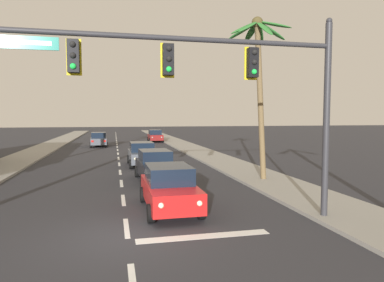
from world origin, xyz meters
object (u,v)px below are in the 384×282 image
at_px(sedan_parked_nearest_kerb, 155,136).
at_px(palm_right_second, 258,60).
at_px(traffic_signal_mast, 223,76).
at_px(sedan_third_in_queue, 155,165).
at_px(sedan_fifth_in_queue, 142,154).
at_px(sedan_oncoming_far, 99,139).
at_px(sedan_lead_at_stop_bar, 169,187).

bearing_deg(sedan_parked_nearest_kerb, palm_right_second, -86.27).
xyz_separation_m(traffic_signal_mast, sedan_parked_nearest_kerb, (2.24, 37.31, -3.94)).
distance_m(sedan_third_in_queue, palm_right_second, 7.94).
relative_size(traffic_signal_mast, sedan_fifth_in_queue, 2.44).
xyz_separation_m(sedan_third_in_queue, sedan_fifth_in_queue, (-0.26, 6.08, 0.00)).
distance_m(traffic_signal_mast, sedan_oncoming_far, 32.00).
bearing_deg(sedan_fifth_in_queue, palm_right_second, -53.48).
distance_m(traffic_signal_mast, sedan_lead_at_stop_bar, 4.78).
relative_size(sedan_oncoming_far, palm_right_second, 0.51).
relative_size(sedan_third_in_queue, sedan_oncoming_far, 1.00).
xyz_separation_m(traffic_signal_mast, sedan_oncoming_far, (-5.10, 31.34, -3.94)).
height_order(sedan_fifth_in_queue, sedan_oncoming_far, same).
bearing_deg(traffic_signal_mast, sedan_third_in_queue, 97.64).
xyz_separation_m(sedan_third_in_queue, sedan_oncoming_far, (-3.97, 22.91, 0.00)).
height_order(traffic_signal_mast, sedan_fifth_in_queue, traffic_signal_mast).
height_order(sedan_fifth_in_queue, sedan_parked_nearest_kerb, same).
xyz_separation_m(traffic_signal_mast, sedan_lead_at_stop_bar, (-1.32, 2.36, -3.94)).
xyz_separation_m(traffic_signal_mast, sedan_fifth_in_queue, (-1.39, 14.52, -3.94)).
height_order(traffic_signal_mast, sedan_third_in_queue, traffic_signal_mast).
xyz_separation_m(sedan_lead_at_stop_bar, palm_right_second, (5.55, 4.57, 5.67)).
bearing_deg(sedan_third_in_queue, palm_right_second, -15.68).
height_order(sedan_third_in_queue, sedan_oncoming_far, same).
bearing_deg(palm_right_second, sedan_parked_nearest_kerb, 93.73).
bearing_deg(sedan_parked_nearest_kerb, sedan_third_in_queue, -96.66).
distance_m(sedan_oncoming_far, palm_right_second, 26.74).
bearing_deg(sedan_third_in_queue, sedan_parked_nearest_kerb, 83.34).
distance_m(sedan_third_in_queue, sedan_fifth_in_queue, 6.08).
height_order(traffic_signal_mast, sedan_parked_nearest_kerb, traffic_signal_mast).
xyz_separation_m(sedan_third_in_queue, palm_right_second, (5.35, -1.50, 5.67)).
bearing_deg(sedan_oncoming_far, sedan_third_in_queue, -80.17).
height_order(sedan_lead_at_stop_bar, palm_right_second, palm_right_second).
distance_m(sedan_fifth_in_queue, palm_right_second, 11.01).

